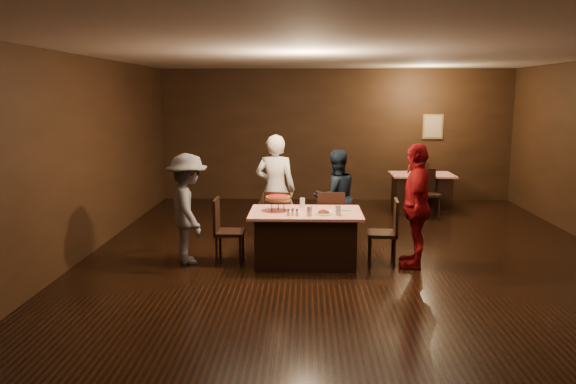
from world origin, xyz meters
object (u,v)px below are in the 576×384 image
at_px(chair_back_near, 428,193).
at_px(glass_back, 302,203).
at_px(plate_empty, 343,209).
at_px(diner_white_jacket, 275,189).
at_px(back_table, 421,192).
at_px(glass_front_left, 309,211).
at_px(chair_far_right, 331,220).
at_px(glass_front_right, 338,210).
at_px(diner_grey_knit, 188,209).
at_px(chair_end_right, 382,232).
at_px(chair_far_left, 280,220).
at_px(chair_back_far, 416,183).
at_px(diner_red_shirt, 416,206).
at_px(chair_end_left, 230,231).
at_px(diner_navy_hoodie, 336,197).
at_px(main_table, 306,238).
at_px(pizza_stand, 278,198).

distance_m(chair_back_near, glass_back, 3.87).
bearing_deg(plate_empty, diner_white_jacket, 136.18).
relative_size(back_table, glass_front_left, 9.29).
height_order(chair_far_right, glass_front_right, chair_far_right).
bearing_deg(glass_front_left, diner_grey_knit, 170.04).
distance_m(chair_end_right, chair_back_near, 3.50).
bearing_deg(chair_far_left, diner_white_jacket, -65.19).
bearing_deg(chair_back_far, diner_red_shirt, 65.77).
distance_m(back_table, diner_red_shirt, 4.14).
bearing_deg(diner_white_jacket, chair_end_left, 69.15).
relative_size(back_table, chair_end_right, 1.37).
distance_m(chair_end_left, diner_red_shirt, 2.69).
bearing_deg(diner_white_jacket, plate_empty, 142.92).
distance_m(glass_front_right, glass_back, 0.74).
bearing_deg(chair_far_right, diner_navy_hoodie, -99.87).
bearing_deg(chair_back_near, diner_white_jacket, -154.57).
distance_m(back_table, glass_front_right, 4.65).
bearing_deg(plate_empty, glass_front_right, -104.04).
bearing_deg(diner_grey_knit, diner_white_jacket, -69.46).
bearing_deg(back_table, diner_red_shirt, -102.58).
bearing_deg(diner_red_shirt, chair_far_left, -102.79).
xyz_separation_m(main_table, chair_far_right, (0.40, 0.75, 0.09)).
bearing_deg(plate_empty, chair_end_left, -174.81).
bearing_deg(diner_navy_hoodie, diner_red_shirt, 109.66).
bearing_deg(diner_grey_knit, glass_front_right, -119.84).
bearing_deg(pizza_stand, chair_back_far, 57.53).
bearing_deg(glass_back, diner_white_jacket, 117.61).
relative_size(chair_far_right, glass_front_left, 6.79).
height_order(glass_front_right, glass_back, same).
xyz_separation_m(chair_back_far, pizza_stand, (-2.85, -4.48, 0.48)).
bearing_deg(glass_front_left, main_table, 99.46).
distance_m(chair_end_left, pizza_stand, 0.85).
xyz_separation_m(chair_far_left, diner_white_jacket, (-0.10, 0.40, 0.42)).
height_order(diner_white_jacket, glass_back, diner_white_jacket).
bearing_deg(chair_far_right, diner_red_shirt, 147.10).
xyz_separation_m(pizza_stand, glass_front_right, (0.85, -0.30, -0.11)).
xyz_separation_m(diner_grey_knit, plate_empty, (2.25, 0.14, -0.02)).
height_order(diner_navy_hoodie, diner_red_shirt, diner_red_shirt).
bearing_deg(pizza_stand, glass_back, 35.54).
height_order(back_table, glass_front_left, glass_front_left).
bearing_deg(main_table, chair_end_left, -180.00).
xyz_separation_m(chair_far_right, chair_back_far, (2.05, 3.78, 0.00)).
distance_m(main_table, diner_red_shirt, 1.63).
bearing_deg(chair_back_far, chair_end_right, 60.17).
distance_m(chair_end_right, glass_back, 1.24).
height_order(main_table, diner_red_shirt, diner_red_shirt).
bearing_deg(plate_empty, chair_far_left, 147.72).
bearing_deg(glass_back, chair_far_left, 127.87).
distance_m(diner_red_shirt, pizza_stand, 1.96).
bearing_deg(glass_front_right, diner_navy_hoodie, 88.53).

